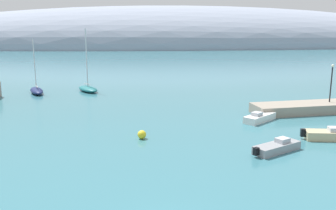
% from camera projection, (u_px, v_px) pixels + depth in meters
% --- Properties ---
extents(distant_ridge, '(321.71, 78.77, 41.96)m').
position_uv_depth(distant_ridge, '(174.00, 46.00, 197.60)').
color(distant_ridge, '#8E99AD').
rests_on(distant_ridge, ground).
extents(sailboat_teal_near_shore, '(4.76, 6.07, 10.35)m').
position_uv_depth(sailboat_teal_near_shore, '(88.00, 88.00, 61.11)').
color(sailboat_teal_near_shore, '#1E6B70').
rests_on(sailboat_teal_near_shore, water).
extents(sailboat_navy_mid_mooring, '(3.88, 6.25, 8.74)m').
position_uv_depth(sailboat_navy_mid_mooring, '(37.00, 90.00, 59.38)').
color(sailboat_navy_mid_mooring, navy).
rests_on(sailboat_navy_mid_mooring, water).
extents(motorboat_white_foreground, '(4.55, 4.20, 1.19)m').
position_uv_depth(motorboat_white_foreground, '(260.00, 118.00, 42.13)').
color(motorboat_white_foreground, white).
rests_on(motorboat_white_foreground, water).
extents(motorboat_sand_alongside_breakwater, '(4.63, 2.27, 1.25)m').
position_uv_depth(motorboat_sand_alongside_breakwater, '(327.00, 135.00, 35.38)').
color(motorboat_sand_alongside_breakwater, '#C6B284').
rests_on(motorboat_sand_alongside_breakwater, water).
extents(motorboat_grey_outer, '(4.98, 3.58, 1.13)m').
position_uv_depth(motorboat_grey_outer, '(277.00, 147.00, 31.99)').
color(motorboat_grey_outer, gray).
rests_on(motorboat_grey_outer, water).
extents(mooring_buoy_yellow, '(0.85, 0.85, 0.85)m').
position_uv_depth(mooring_buoy_yellow, '(142.00, 135.00, 35.63)').
color(mooring_buoy_yellow, yellow).
rests_on(mooring_buoy_yellow, water).
extents(harbor_lamp_post, '(0.36, 0.36, 4.82)m').
position_uv_depth(harbor_lamp_post, '(332.00, 79.00, 46.24)').
color(harbor_lamp_post, black).
rests_on(harbor_lamp_post, breakwater_rocks).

